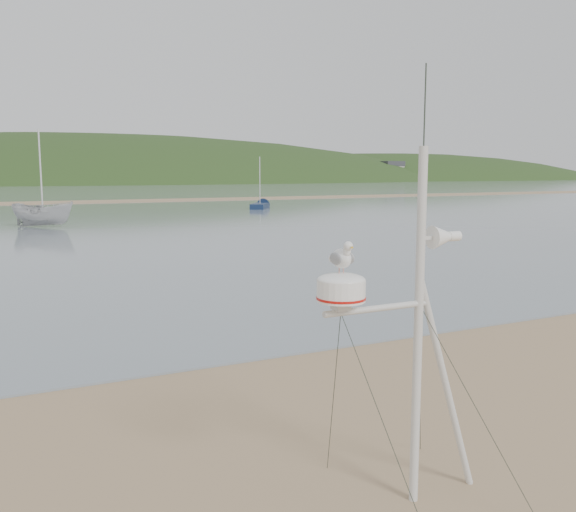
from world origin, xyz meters
name	(u,v)px	position (x,y,z in m)	size (l,w,h in m)	color
ground	(106,508)	(0.00, 0.00, 0.00)	(560.00, 560.00, 0.00)	#8F7252
hill_ridge	(46,235)	(18.52, 235.00, -19.70)	(620.00, 180.00, 80.00)	#1F3515
mast_rig	(415,404)	(3.02, -1.40, 1.13)	(2.08, 2.22, 4.69)	silver
boat_white	(42,193)	(2.34, 36.28, 2.24)	(1.65, 1.70, 4.39)	silver
sailboat_blue_far	(262,205)	(24.04, 49.93, 0.30)	(4.11, 5.28, 5.47)	#122240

